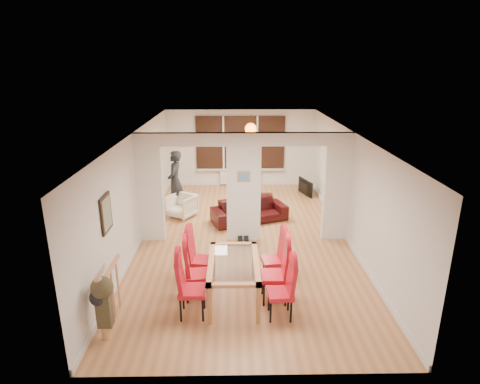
{
  "coord_description": "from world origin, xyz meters",
  "views": [
    {
      "loc": [
        -0.24,
        -8.97,
        4.13
      ],
      "look_at": [
        -0.08,
        0.6,
        1.0
      ],
      "focal_mm": 30.0,
      "sensor_mm": 36.0,
      "label": 1
    }
  ],
  "objects_px": {
    "television": "(303,187)",
    "dining_chair_lc": "(200,257)",
    "sofa": "(249,211)",
    "dining_chair_lb": "(198,271)",
    "dining_chair_rb": "(274,272)",
    "dining_chair_rc": "(273,257)",
    "dining_chair_ra": "(280,289)",
    "person": "(175,181)",
    "bowl": "(254,194)",
    "coffee_table": "(256,199)",
    "bottle": "(254,191)",
    "dining_table": "(234,280)",
    "armchair": "(182,206)",
    "dining_chair_la": "(192,286)"
  },
  "relations": [
    {
      "from": "sofa",
      "to": "bowl",
      "type": "bearing_deg",
      "value": 62.6
    },
    {
      "from": "dining_chair_ra",
      "to": "dining_chair_rb",
      "type": "height_order",
      "value": "dining_chair_rb"
    },
    {
      "from": "dining_chair_la",
      "to": "dining_chair_lb",
      "type": "distance_m",
      "value": 0.53
    },
    {
      "from": "dining_chair_la",
      "to": "dining_chair_ra",
      "type": "distance_m",
      "value": 1.47
    },
    {
      "from": "dining_chair_lc",
      "to": "bowl",
      "type": "bearing_deg",
      "value": 84.3
    },
    {
      "from": "coffee_table",
      "to": "dining_chair_lc",
      "type": "bearing_deg",
      "value": -106.23
    },
    {
      "from": "dining_chair_lb",
      "to": "coffee_table",
      "type": "height_order",
      "value": "dining_chair_lb"
    },
    {
      "from": "dining_chair_la",
      "to": "dining_chair_ra",
      "type": "xyz_separation_m",
      "value": [
        1.47,
        -0.07,
        -0.03
      ]
    },
    {
      "from": "armchair",
      "to": "dining_chair_lc",
      "type": "bearing_deg",
      "value": -45.0
    },
    {
      "from": "dining_chair_lc",
      "to": "dining_table",
      "type": "bearing_deg",
      "value": -33.2
    },
    {
      "from": "dining_chair_rc",
      "to": "armchair",
      "type": "xyz_separation_m",
      "value": [
        -2.2,
        3.48,
        -0.2
      ]
    },
    {
      "from": "television",
      "to": "dining_chair_lc",
      "type": "bearing_deg",
      "value": 133.07
    },
    {
      "from": "armchair",
      "to": "dining_table",
      "type": "bearing_deg",
      "value": -38.38
    },
    {
      "from": "dining_chair_lb",
      "to": "coffee_table",
      "type": "bearing_deg",
      "value": 67.17
    },
    {
      "from": "television",
      "to": "coffee_table",
      "type": "xyz_separation_m",
      "value": [
        -1.56,
        -0.73,
        -0.13
      ]
    },
    {
      "from": "dining_chair_lb",
      "to": "dining_chair_rc",
      "type": "bearing_deg",
      "value": 13.48
    },
    {
      "from": "television",
      "to": "bottle",
      "type": "xyz_separation_m",
      "value": [
        -1.63,
        -0.73,
        0.11
      ]
    },
    {
      "from": "dining_chair_ra",
      "to": "person",
      "type": "bearing_deg",
      "value": 111.22
    },
    {
      "from": "dining_chair_lc",
      "to": "dining_chair_rc",
      "type": "xyz_separation_m",
      "value": [
        1.41,
        -0.01,
        -0.01
      ]
    },
    {
      "from": "dining_chair_la",
      "to": "bottle",
      "type": "relative_size",
      "value": 4.27
    },
    {
      "from": "dining_chair_ra",
      "to": "television",
      "type": "distance_m",
      "value": 6.65
    },
    {
      "from": "armchair",
      "to": "dining_chair_lb",
      "type": "bearing_deg",
      "value": -46.78
    },
    {
      "from": "sofa",
      "to": "dining_chair_lb",
      "type": "bearing_deg",
      "value": -126.17
    },
    {
      "from": "dining_chair_rb",
      "to": "dining_chair_rc",
      "type": "distance_m",
      "value": 0.67
    },
    {
      "from": "dining_chair_rc",
      "to": "bottle",
      "type": "distance_m",
      "value": 4.6
    },
    {
      "from": "dining_chair_lb",
      "to": "television",
      "type": "distance_m",
      "value": 6.56
    },
    {
      "from": "armchair",
      "to": "television",
      "type": "xyz_separation_m",
      "value": [
        3.68,
        1.84,
        -0.06
      ]
    },
    {
      "from": "person",
      "to": "dining_chair_la",
      "type": "bearing_deg",
      "value": 15.38
    },
    {
      "from": "dining_chair_lc",
      "to": "sofa",
      "type": "relative_size",
      "value": 0.53
    },
    {
      "from": "sofa",
      "to": "television",
      "type": "bearing_deg",
      "value": 30.45
    },
    {
      "from": "dining_chair_rb",
      "to": "bowl",
      "type": "xyz_separation_m",
      "value": [
        -0.1,
        5.29,
        -0.32
      ]
    },
    {
      "from": "bowl",
      "to": "dining_chair_rc",
      "type": "bearing_deg",
      "value": -88.22
    },
    {
      "from": "dining_table",
      "to": "dining_chair_rb",
      "type": "distance_m",
      "value": 0.75
    },
    {
      "from": "dining_chair_lb",
      "to": "coffee_table",
      "type": "relative_size",
      "value": 1.07
    },
    {
      "from": "dining_chair_rb",
      "to": "sofa",
      "type": "height_order",
      "value": "dining_chair_rb"
    },
    {
      "from": "bottle",
      "to": "television",
      "type": "bearing_deg",
      "value": 24.11
    },
    {
      "from": "dining_table",
      "to": "dining_chair_rb",
      "type": "relative_size",
      "value": 1.38
    },
    {
      "from": "dining_chair_rb",
      "to": "dining_table",
      "type": "bearing_deg",
      "value": 175.02
    },
    {
      "from": "sofa",
      "to": "person",
      "type": "xyz_separation_m",
      "value": [
        -2.08,
        0.85,
        0.59
      ]
    },
    {
      "from": "dining_chair_lc",
      "to": "sofa",
      "type": "height_order",
      "value": "dining_chair_lc"
    },
    {
      "from": "bowl",
      "to": "bottle",
      "type": "bearing_deg",
      "value": -100.2
    },
    {
      "from": "dining_chair_rc",
      "to": "television",
      "type": "relative_size",
      "value": 1.18
    },
    {
      "from": "dining_chair_lc",
      "to": "bottle",
      "type": "height_order",
      "value": "dining_chair_lc"
    },
    {
      "from": "television",
      "to": "bowl",
      "type": "bearing_deg",
      "value": 94.88
    },
    {
      "from": "sofa",
      "to": "dining_chair_ra",
      "type": "bearing_deg",
      "value": -105.29
    },
    {
      "from": "dining_chair_rb",
      "to": "person",
      "type": "xyz_separation_m",
      "value": [
        -2.38,
        4.64,
        0.3
      ]
    },
    {
      "from": "dining_chair_lb",
      "to": "dining_chair_lc",
      "type": "relative_size",
      "value": 1.03
    },
    {
      "from": "bottle",
      "to": "sofa",
      "type": "bearing_deg",
      "value": -97.41
    },
    {
      "from": "dining_chair_rc",
      "to": "dining_chair_lc",
      "type": "bearing_deg",
      "value": 170.88
    },
    {
      "from": "dining_chair_ra",
      "to": "bowl",
      "type": "relative_size",
      "value": 5.08
    }
  ]
}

